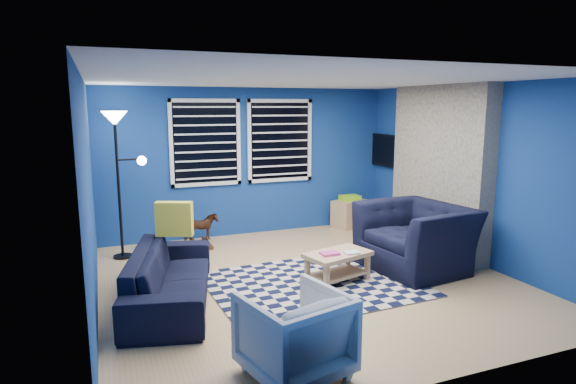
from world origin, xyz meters
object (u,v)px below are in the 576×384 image
object	(u,v)px
cabinet	(350,213)
floor_lamp	(117,139)
sofa	(171,276)
tv	(388,151)
armchair_big	(416,237)
rocking_horse	(201,228)
armchair_bent	(294,334)
coffee_table	(338,261)

from	to	relation	value
cabinet	floor_lamp	world-z (taller)	floor_lamp
sofa	floor_lamp	world-z (taller)	floor_lamp
tv	sofa	size ratio (longest dim) A/B	0.48
tv	armchair_big	world-z (taller)	tv
tv	cabinet	xyz separation A→B (m)	(-0.62, 0.25, -1.14)
rocking_horse	floor_lamp	xyz separation A→B (m)	(-1.17, -0.19, 1.44)
tv	armchair_bent	xyz separation A→B (m)	(-3.43, -3.96, -1.04)
floor_lamp	armchair_bent	bearing A→B (deg)	-73.38
tv	coffee_table	world-z (taller)	tv
tv	rocking_horse	xyz separation A→B (m)	(-3.40, 0.04, -1.11)
armchair_big	rocking_horse	size ratio (longest dim) A/B	2.55
floor_lamp	sofa	bearing A→B (deg)	-78.03
sofa	floor_lamp	xyz separation A→B (m)	(-0.41, 1.92, 1.43)
armchair_big	cabinet	size ratio (longest dim) A/B	1.95
coffee_table	cabinet	world-z (taller)	cabinet
armchair_bent	floor_lamp	xyz separation A→B (m)	(-1.14, 3.81, 1.38)
tv	sofa	distance (m)	4.78
sofa	armchair_big	distance (m)	3.26
rocking_horse	cabinet	bearing A→B (deg)	-91.75
armchair_big	coffee_table	distance (m)	1.23
coffee_table	cabinet	xyz separation A→B (m)	(1.51, 2.45, -0.02)
coffee_table	tv	bearing A→B (deg)	45.97
armchair_big	coffee_table	bearing A→B (deg)	-93.58
rocking_horse	armchair_bent	bearing A→B (deg)	173.57
armchair_bent	floor_lamp	bearing A→B (deg)	-87.08
sofa	rocking_horse	world-z (taller)	sofa
tv	coffee_table	distance (m)	3.26
rocking_horse	floor_lamp	world-z (taller)	floor_lamp
armchair_big	floor_lamp	world-z (taller)	floor_lamp
armchair_big	coffee_table	world-z (taller)	armchair_big
tv	floor_lamp	size ratio (longest dim) A/B	0.47
tv	armchair_big	distance (m)	2.50
armchair_bent	cabinet	distance (m)	5.07
sofa	cabinet	bearing A→B (deg)	-43.20
rocking_horse	coffee_table	world-z (taller)	rocking_horse
tv	floor_lamp	bearing A→B (deg)	-178.12
armchair_bent	tv	bearing A→B (deg)	-144.59
sofa	cabinet	distance (m)	4.24
sofa	armchair_big	world-z (taller)	armchair_big
coffee_table	armchair_bent	bearing A→B (deg)	-126.53
armchair_bent	sofa	bearing A→B (deg)	-82.57
rocking_horse	cabinet	distance (m)	2.79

